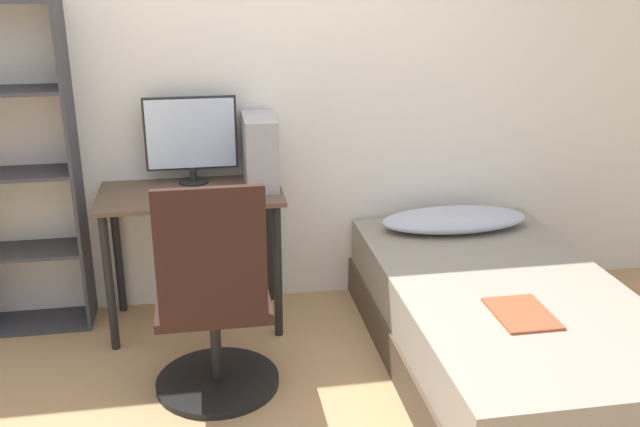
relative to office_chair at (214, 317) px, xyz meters
name	(u,v)px	position (x,y,z in m)	size (l,w,h in m)	color
wall_back	(234,85)	(0.18, 1.00, 0.86)	(8.00, 0.05, 2.50)	silver
desk	(192,217)	(-0.08, 0.71, 0.23)	(0.94, 0.53, 0.75)	brown
office_chair	(214,317)	(0.00, 0.00, 0.00)	(0.58, 0.58, 1.04)	black
bed	(503,327)	(1.36, -0.02, -0.16)	(1.10, 1.98, 0.45)	#4C3D2D
pillow	(454,219)	(1.36, 0.71, 0.12)	(0.83, 0.36, 0.11)	#B2B7C6
magazine	(522,313)	(1.29, -0.32, 0.07)	(0.24, 0.32, 0.01)	#B24C2D
monitor	(191,137)	(-0.07, 0.87, 0.62)	(0.48, 0.16, 0.46)	black
keyboard	(202,196)	(-0.03, 0.60, 0.37)	(0.38, 0.13, 0.02)	black
pc_tower	(260,151)	(0.29, 0.77, 0.55)	(0.16, 0.37, 0.37)	#99999E
mouse	(250,193)	(0.22, 0.60, 0.37)	(0.06, 0.09, 0.02)	black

